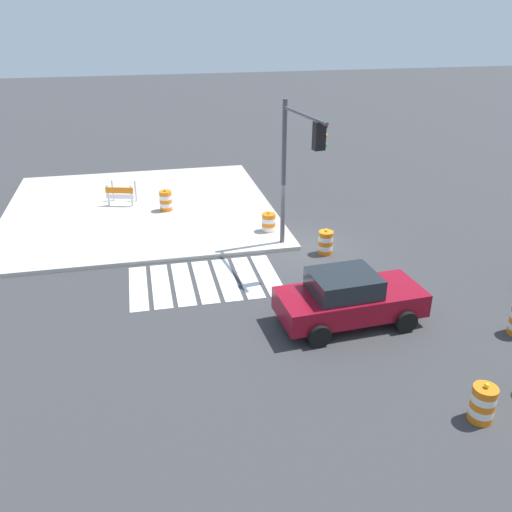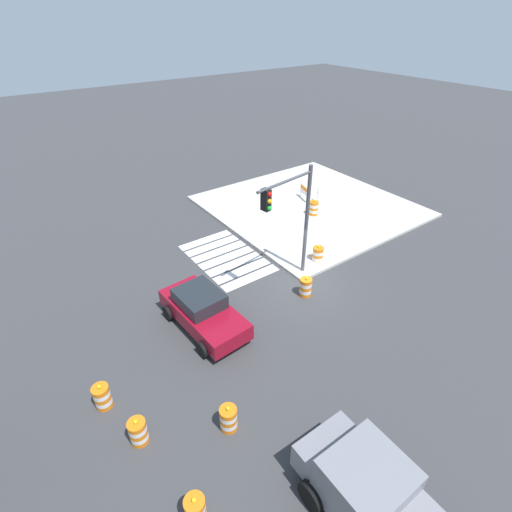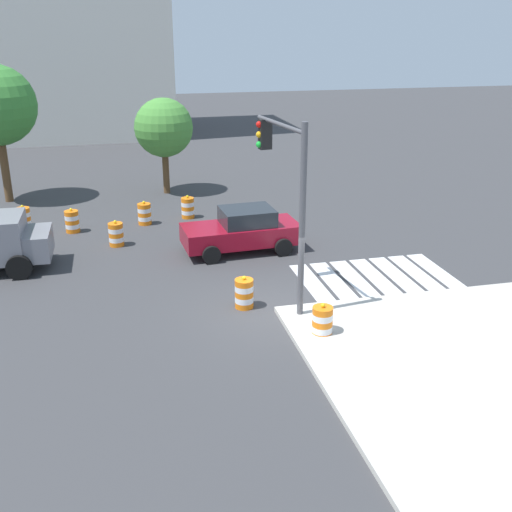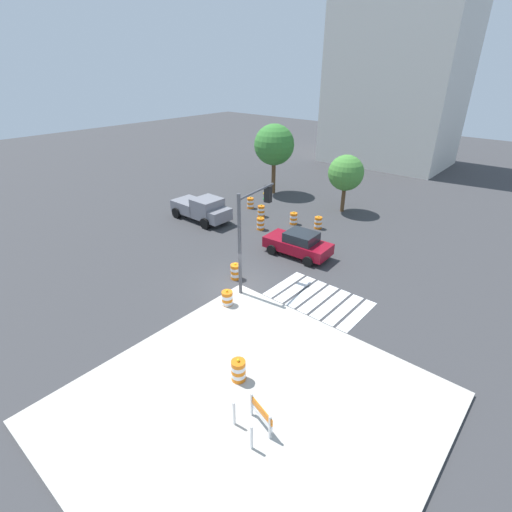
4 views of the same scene
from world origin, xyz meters
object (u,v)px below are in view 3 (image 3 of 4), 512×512
Objects in this scene: sports_car at (242,230)px; traffic_barrel_lane_center at (145,214)px; traffic_barrel_median_near at (116,234)px; traffic_barrel_median_far at (72,221)px; traffic_barrel_opposite_curb at (188,208)px; traffic_barrel_crosswalk_end at (244,293)px; traffic_barrel_near_corner at (24,218)px; street_tree_streetside_near at (164,128)px; traffic_barrel_far_curb at (322,322)px; traffic_light_pole at (285,178)px.

traffic_barrel_lane_center is (-3.35, 4.15, -0.36)m from sports_car.
traffic_barrel_median_near and traffic_barrel_lane_center have the same top height.
traffic_barrel_opposite_curb is (4.85, 0.88, 0.00)m from traffic_barrel_median_far.
traffic_barrel_opposite_curb is at bearing 14.57° from traffic_barrel_lane_center.
traffic_barrel_median_near and traffic_barrel_median_far have the same top height.
traffic_barrel_crosswalk_end is 10.10m from traffic_barrel_median_far.
street_tree_streetside_near is at bearing 35.07° from traffic_barrel_near_corner.
sports_car is 4.89m from traffic_barrel_median_near.
traffic_barrel_median_near and traffic_barrel_far_curb have the same top height.
traffic_barrel_near_corner is at bearing -144.93° from street_tree_streetside_near.
sports_car is at bearing -51.12° from traffic_barrel_lane_center.
traffic_barrel_opposite_curb is at bearing -0.29° from traffic_barrel_near_corner.
sports_car reaches higher than traffic_barrel_far_curb.
traffic_barrel_near_corner and traffic_barrel_opposite_curb have the same top height.
street_tree_streetside_near is (-0.94, 13.95, 2.79)m from traffic_barrel_crosswalk_end.
traffic_barrel_lane_center is (-2.36, 8.98, 0.00)m from traffic_barrel_crosswalk_end.
traffic_barrel_crosswalk_end is (7.27, -9.51, 0.00)m from traffic_barrel_near_corner.
traffic_barrel_far_curb is (0.67, -7.17, -0.36)m from sports_car.
traffic_barrel_opposite_curb is (-0.46, 9.47, 0.00)m from traffic_barrel_crosswalk_end.
traffic_barrel_crosswalk_end is 0.22× the size of street_tree_streetside_near.
traffic_light_pole is at bearing -87.02° from sports_car.
traffic_barrel_median_far is at bearing 129.14° from traffic_barrel_median_near.
traffic_light_pole is at bearing -68.10° from traffic_barrel_lane_center.
traffic_barrel_near_corner is at bearing 179.71° from traffic_barrel_opposite_curb.
traffic_barrel_median_far is (-1.70, 2.09, 0.00)m from traffic_barrel_median_near.
street_tree_streetside_near is (4.37, 5.36, 2.79)m from traffic_barrel_median_far.
traffic_barrel_crosswalk_end is 0.19× the size of traffic_light_pole.
street_tree_streetside_near reaches higher than traffic_barrel_far_curb.
traffic_light_pole is at bearing 100.00° from traffic_barrel_far_curb.
traffic_barrel_far_curb is at bearing -80.00° from traffic_light_pole.
traffic_light_pole is at bearing 1.49° from traffic_barrel_crosswalk_end.
traffic_barrel_median_far and traffic_barrel_far_curb have the same top height.
traffic_barrel_lane_center is 5.88m from street_tree_streetside_near.
sports_car is at bearing -30.93° from traffic_barrel_median_far.
traffic_barrel_median_near is 4.32m from traffic_barrel_opposite_curb.
traffic_barrel_median_far is (-5.30, 8.59, 0.00)m from traffic_barrel_crosswalk_end.
sports_car is 0.80× the size of traffic_light_pole.
traffic_barrel_crosswalk_end and traffic_barrel_lane_center have the same top height.
traffic_light_pole is at bearing -52.63° from traffic_barrel_median_far.
traffic_barrel_lane_center is at bearing 104.74° from traffic_barrel_crosswalk_end.
traffic_barrel_near_corner and traffic_barrel_crosswalk_end have the same top height.
traffic_barrel_opposite_curb is at bearing 100.17° from traffic_light_pole.
traffic_barrel_far_curb is at bearing -70.47° from traffic_barrel_lane_center.
traffic_barrel_lane_center is at bearing 7.40° from traffic_barrel_median_far.
traffic_barrel_near_corner is 4.94m from traffic_barrel_lane_center.
traffic_barrel_far_curb is 16.74m from street_tree_streetside_near.
traffic_barrel_opposite_curb is at bearing 10.26° from traffic_barrel_median_far.
traffic_light_pole is (-0.42, 2.38, 3.46)m from traffic_barrel_far_curb.
traffic_barrel_far_curb is 12.01m from traffic_barrel_lane_center.
street_tree_streetside_near is (-1.92, 9.13, 2.42)m from sports_car.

